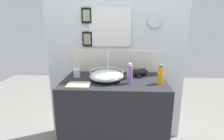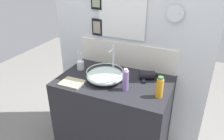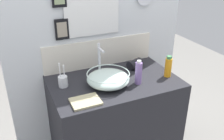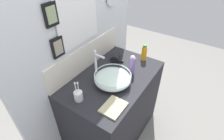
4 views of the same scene
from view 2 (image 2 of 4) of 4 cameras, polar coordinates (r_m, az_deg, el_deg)
The scene contains 9 objects.
vanity_counter at distance 2.25m, azimuth 0.52°, elevation -12.33°, with size 1.04×0.65×0.86m, color #232328.
back_panel at distance 2.16m, azimuth 4.37°, elevation 11.25°, with size 1.63×0.09×2.56m.
glass_bowl_sink at distance 1.97m, azimuth -1.82°, elevation -1.42°, with size 0.34×0.34×0.10m.
faucet at distance 2.07m, azimuth 0.24°, elevation 3.27°, with size 0.02×0.11×0.28m.
hair_drier at distance 2.04m, azimuth 9.50°, elevation -1.38°, with size 0.20×0.18×0.08m.
toothbrush_cup at distance 2.22m, azimuth -8.23°, elevation 1.30°, with size 0.07×0.07×0.20m.
soap_dispenser at distance 1.76m, azimuth 12.39°, elevation -4.51°, with size 0.06×0.06×0.18m.
spray_bottle at distance 1.82m, azimuth 3.56°, elevation -2.67°, with size 0.05×0.05×0.20m.
hand_towel at distance 1.98m, azimuth -10.36°, elevation -3.32°, with size 0.20×0.16×0.02m, color tan.
Camera 2 is at (0.69, -1.61, 1.83)m, focal length 35.00 mm.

